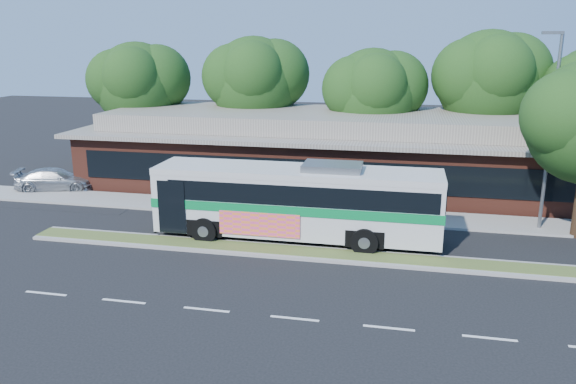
# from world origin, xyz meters

# --- Properties ---
(ground) EXTENTS (120.00, 120.00, 0.00)m
(ground) POSITION_xyz_m (0.00, 0.00, 0.00)
(ground) COLOR black
(ground) RESTS_ON ground
(median_strip) EXTENTS (26.00, 1.10, 0.15)m
(median_strip) POSITION_xyz_m (0.00, 0.60, 0.07)
(median_strip) COLOR #415624
(median_strip) RESTS_ON ground
(sidewalk) EXTENTS (44.00, 2.60, 0.12)m
(sidewalk) POSITION_xyz_m (0.00, 6.40, 0.06)
(sidewalk) COLOR gray
(sidewalk) RESTS_ON ground
(parking_lot) EXTENTS (14.00, 12.00, 0.01)m
(parking_lot) POSITION_xyz_m (-18.00, 10.00, 0.01)
(parking_lot) COLOR black
(parking_lot) RESTS_ON ground
(plaza_building) EXTENTS (33.20, 11.20, 4.45)m
(plaza_building) POSITION_xyz_m (0.00, 12.99, 2.13)
(plaza_building) COLOR #5F2A1E
(plaza_building) RESTS_ON ground
(lamp_post) EXTENTS (0.93, 0.18, 9.07)m
(lamp_post) POSITION_xyz_m (9.56, 6.00, 4.90)
(lamp_post) COLOR slate
(lamp_post) RESTS_ON ground
(tree_bg_a) EXTENTS (6.47, 5.80, 8.63)m
(tree_bg_a) POSITION_xyz_m (-14.58, 15.14, 5.87)
(tree_bg_a) COLOR black
(tree_bg_a) RESTS_ON ground
(tree_bg_b) EXTENTS (6.69, 6.00, 9.00)m
(tree_bg_b) POSITION_xyz_m (-6.57, 16.14, 6.14)
(tree_bg_b) COLOR black
(tree_bg_b) RESTS_ON ground
(tree_bg_c) EXTENTS (6.24, 5.60, 8.26)m
(tree_bg_c) POSITION_xyz_m (1.40, 15.13, 5.59)
(tree_bg_c) COLOR black
(tree_bg_c) RESTS_ON ground
(tree_bg_d) EXTENTS (6.91, 6.20, 9.37)m
(tree_bg_d) POSITION_xyz_m (8.45, 16.15, 6.42)
(tree_bg_d) COLOR black
(tree_bg_d) RESTS_ON ground
(transit_bus) EXTENTS (12.69, 3.01, 3.56)m
(transit_bus) POSITION_xyz_m (-1.34, 2.40, 1.98)
(transit_bus) COLOR beige
(transit_bus) RESTS_ON ground
(sedan) EXTENTS (4.90, 3.06, 1.32)m
(sedan) POSITION_xyz_m (-17.11, 7.80, 0.66)
(sedan) COLOR #A3A6A9
(sedan) RESTS_ON ground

